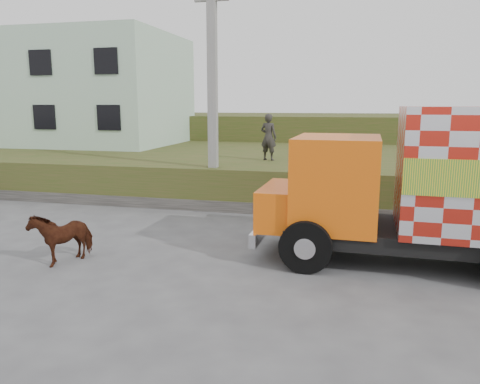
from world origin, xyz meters
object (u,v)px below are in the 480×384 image
(cow, at_px, (62,236))
(utility_pole, at_px, (213,94))
(pedestrian, at_px, (269,137))
(cargo_truck, at_px, (462,187))

(cow, bearing_deg, utility_pole, 95.42)
(cow, bearing_deg, pedestrian, 90.90)
(cow, xyz_separation_m, pedestrian, (3.38, 9.02, 1.81))
(cargo_truck, xyz_separation_m, pedestrian, (-5.77, 7.25, 0.53))
(utility_pole, height_order, pedestrian, utility_pole)
(utility_pole, relative_size, cow, 5.44)
(utility_pole, xyz_separation_m, cow, (-1.85, -6.44, -3.45))
(cargo_truck, bearing_deg, pedestrian, 130.08)
(cargo_truck, bearing_deg, cow, -167.48)
(cargo_truck, height_order, pedestrian, cargo_truck)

